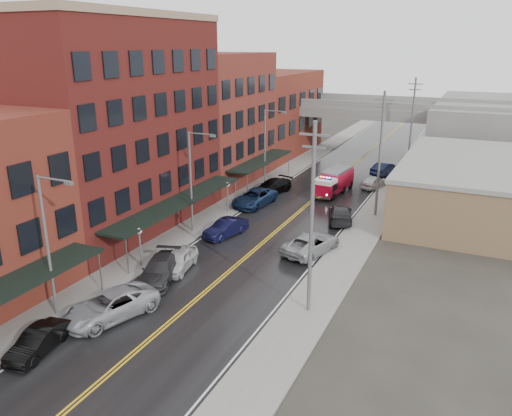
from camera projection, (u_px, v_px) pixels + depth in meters
The scene contains 33 objects.
road at pixel (288, 221), 47.22m from camera, with size 11.00×160.00×0.02m, color black.
sidewalk_left at pixel (220, 211), 50.09m from camera, with size 3.00×160.00×0.15m, color slate.
sidewalk_right at pixel (364, 232), 44.31m from camera, with size 3.00×160.00×0.15m, color slate.
curb_left at pixel (235, 213), 49.44m from camera, with size 0.30×160.00×0.15m, color gray.
curb_right at pixel (346, 230), 44.96m from camera, with size 0.30×160.00×0.15m, color gray.
brick_building_b at pixel (119, 128), 43.62m from camera, with size 9.00×20.00×18.00m, color #4F1615.
brick_building_c at pixel (217, 119), 59.18m from camera, with size 9.00×15.00×15.00m, color maroon.
brick_building_far at pixel (273, 114), 74.75m from camera, with size 9.00×20.00×12.00m, color maroon.
tan_building at pixel (478, 189), 48.72m from camera, with size 14.00×22.00×5.00m, color brown.
right_far_block at pixel (501, 129), 73.33m from camera, with size 18.00×30.00×8.00m, color slate.
awning_1 at pixel (179, 202), 43.21m from camera, with size 2.60×18.00×3.09m.
awning_2 at pixel (261, 161), 58.30m from camera, with size 2.60×13.00×3.09m.
globe_lamp_1 at pixel (140, 238), 36.95m from camera, with size 0.44×0.44×3.12m.
globe_lamp_2 at pixel (228, 190), 49.03m from camera, with size 0.44×0.44×3.12m.
street_lamp_0 at pixel (49, 239), 29.21m from camera, with size 2.64×0.22×9.00m.
street_lamp_1 at pixel (193, 176), 43.01m from camera, with size 2.64×0.22×9.00m.
street_lamp_2 at pixel (267, 144), 56.81m from camera, with size 2.64×0.22×9.00m.
utility_pole_0 at pixel (312, 217), 29.45m from camera, with size 1.80×0.24×12.00m.
utility_pole_1 at pixel (380, 153), 46.69m from camera, with size 1.80×0.24×12.00m.
utility_pole_2 at pixel (412, 123), 63.94m from camera, with size 1.80×0.24×12.00m.
overpass at pixel (368, 115), 72.93m from camera, with size 40.00×10.00×7.50m.
fire_truck at pixel (333, 181), 55.64m from camera, with size 3.41×7.26×2.58m.
parked_car_left_1 at pixel (38, 342), 27.07m from camera, with size 1.45×4.15×1.37m, color black.
parked_car_left_2 at pixel (110, 306), 30.46m from camera, with size 2.76×5.99×1.67m, color #999BA1.
parked_car_left_3 at pixel (160, 270), 35.38m from camera, with size 2.22×5.46×1.58m, color #28282A.
parked_car_left_4 at pixel (178, 260), 37.02m from camera, with size 1.79×4.46×1.52m, color #B9B9B9.
parked_car_left_5 at pixel (226, 228), 43.49m from camera, with size 1.57×4.51×1.49m, color black.
parked_car_left_6 at pixel (254, 198), 51.69m from camera, with size 2.75×5.97×1.66m, color #112242.
parked_car_left_7 at pixel (272, 187), 55.82m from camera, with size 2.21×5.43×1.58m, color black.
parked_car_right_0 at pixel (311, 243), 39.98m from camera, with size 2.69×5.83×1.62m, color gray.
parked_car_right_1 at pixel (340, 214), 47.04m from camera, with size 2.17×5.34×1.55m, color #242326.
parked_car_right_2 at pixel (375, 182), 57.91m from camera, with size 1.70×4.22×1.44m, color silver.
parked_car_right_3 at pixel (385, 169), 63.69m from camera, with size 1.72×4.93×1.63m, color black.
Camera 1 is at (15.80, -11.61, 16.10)m, focal length 35.00 mm.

